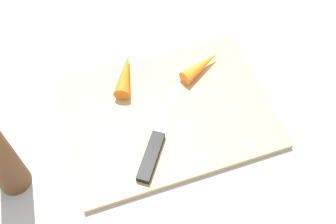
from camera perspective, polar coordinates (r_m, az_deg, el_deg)
name	(u,v)px	position (r m, az deg, el deg)	size (l,w,h in m)	color
ground_plane	(168,116)	(0.71, 0.00, -0.52)	(1.40, 1.40, 0.00)	#ADA8A0
cutting_board	(168,114)	(0.70, 0.00, -0.26)	(0.36, 0.26, 0.01)	tan
knife	(153,150)	(0.65, -2.12, -5.48)	(0.13, 0.18, 0.01)	#B7B7BC
carrot_short	(201,66)	(0.74, 4.84, 6.71)	(0.03, 0.03, 0.09)	orange
carrot_long	(125,74)	(0.73, -6.23, 5.46)	(0.03, 0.03, 0.10)	orange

